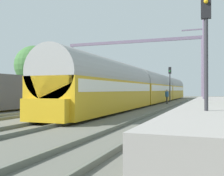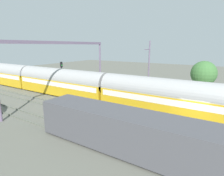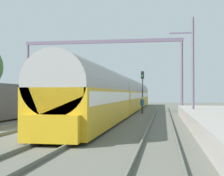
# 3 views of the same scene
# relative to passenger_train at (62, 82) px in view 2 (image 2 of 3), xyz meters

# --- Properties ---
(ground) EXTENTS (120.00, 120.00, 0.00)m
(ground) POSITION_rel_passenger_train_xyz_m (-2.12, -18.81, -1.97)
(ground) COLOR #5D5D54
(track_far_west) EXTENTS (1.52, 60.00, 0.16)m
(track_far_west) POSITION_rel_passenger_train_xyz_m (-8.49, -18.81, -1.89)
(track_far_west) COLOR #5B5F54
(track_far_west) RESTS_ON ground
(track_west) EXTENTS (1.51, 60.00, 0.16)m
(track_west) POSITION_rel_passenger_train_xyz_m (-4.24, -18.81, -1.89)
(track_west) COLOR #5B5F54
(track_west) RESTS_ON ground
(track_east) EXTENTS (1.51, 60.00, 0.16)m
(track_east) POSITION_rel_passenger_train_xyz_m (0.00, -18.81, -1.89)
(track_east) COLOR #5B5F54
(track_east) RESTS_ON ground
(track_far_east) EXTENTS (1.52, 60.00, 0.16)m
(track_far_east) POSITION_rel_passenger_train_xyz_m (4.24, -18.81, -1.89)
(track_far_east) COLOR #5B5F54
(track_far_east) RESTS_ON ground
(platform) EXTENTS (4.40, 28.00, 0.90)m
(platform) POSITION_rel_passenger_train_xyz_m (8.06, -16.81, -1.52)
(platform) COLOR gray
(platform) RESTS_ON ground
(passenger_train) EXTENTS (2.93, 49.20, 3.82)m
(passenger_train) POSITION_rel_passenger_train_xyz_m (0.00, 0.00, 0.00)
(passenger_train) COLOR gold
(passenger_train) RESTS_ON ground
(freight_car) EXTENTS (2.80, 13.00, 2.70)m
(freight_car) POSITION_rel_passenger_train_xyz_m (-8.49, -15.03, -0.50)
(freight_car) COLOR #47474C
(freight_car) RESTS_ON ground
(person_crossing) EXTENTS (0.40, 0.47, 1.73)m
(person_crossing) POSITION_rel_passenger_train_xyz_m (2.16, -2.21, -0.94)
(person_crossing) COLOR #313131
(person_crossing) RESTS_ON ground
(railway_signal_far) EXTENTS (0.36, 0.30, 4.76)m
(railway_signal_far) POSITION_rel_passenger_train_xyz_m (1.92, 1.93, 1.09)
(railway_signal_far) COLOR #2D2D33
(railway_signal_far) RESTS_ON ground
(catenary_gantry) EXTENTS (17.13, 0.28, 7.86)m
(catenary_gantry) POSITION_rel_passenger_train_xyz_m (-2.12, -2.67, 3.97)
(catenary_gantry) COLOR slate
(catenary_gantry) RESTS_ON ground
(catenary_pole_east_mid) EXTENTS (1.90, 0.20, 8.00)m
(catenary_pole_east_mid) POSITION_rel_passenger_train_xyz_m (6.60, -11.19, 2.18)
(catenary_pole_east_mid) COLOR slate
(catenary_pole_east_mid) RESTS_ON ground
(tree_east_background) EXTENTS (3.64, 3.64, 5.17)m
(tree_east_background) POSITION_rel_passenger_train_xyz_m (10.72, -18.08, 1.37)
(tree_east_background) COLOR #4C3826
(tree_east_background) RESTS_ON ground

